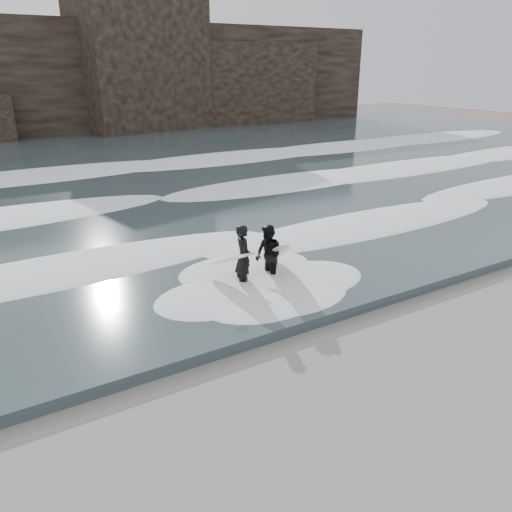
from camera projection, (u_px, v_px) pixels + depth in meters
name	position (u px, v px, depth m)	size (l,w,h in m)	color
ground	(427.00, 381.00, 10.57)	(120.00, 120.00, 0.00)	#725D52
sea	(89.00, 161.00, 33.71)	(90.00, 52.00, 0.30)	#304045
headland	(37.00, 79.00, 45.56)	(70.00, 9.00, 10.00)	black
foam_near	(228.00, 242.00, 17.63)	(60.00, 3.20, 0.20)	white
foam_mid	(157.00, 199.00, 23.22)	(60.00, 4.00, 0.24)	white
foam_far	(105.00, 167.00, 30.40)	(60.00, 4.80, 0.30)	white
surfer_left	(241.00, 258.00, 14.50)	(1.29, 2.09, 2.02)	black
surfer_right	(270.00, 255.00, 14.91)	(1.45, 2.03, 1.88)	black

